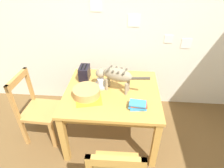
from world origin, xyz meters
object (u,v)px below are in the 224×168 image
(cat, at_px, (115,75))
(wicker_basket, at_px, (87,92))
(toaster, at_px, (84,73))
(coffee_mug, at_px, (101,82))
(saucer_bowl, at_px, (101,85))
(magazine, at_px, (89,100))
(dining_table, at_px, (112,97))
(wooden_chair_far, at_px, (38,109))
(book_stack, at_px, (138,105))

(cat, bearing_deg, wicker_basket, 132.70)
(cat, xyz_separation_m, toaster, (-0.41, 0.22, -0.12))
(coffee_mug, bearing_deg, toaster, 144.81)
(saucer_bowl, bearing_deg, coffee_mug, -0.00)
(saucer_bowl, bearing_deg, wicker_basket, -123.89)
(saucer_bowl, xyz_separation_m, magazine, (-0.10, -0.29, -0.01))
(cat, xyz_separation_m, magazine, (-0.27, -0.23, -0.20))
(wicker_basket, relative_size, toaster, 1.53)
(dining_table, xyz_separation_m, wicker_basket, (-0.28, -0.11, 0.14))
(wooden_chair_far, bearing_deg, book_stack, 83.69)
(dining_table, height_order, saucer_bowl, saucer_bowl)
(wicker_basket, bearing_deg, wooden_chair_far, 176.96)
(dining_table, relative_size, coffee_mug, 8.46)
(cat, distance_m, wicker_basket, 0.38)
(toaster, bearing_deg, coffee_mug, -35.19)
(wicker_basket, height_order, toaster, toaster)
(magazine, xyz_separation_m, wooden_chair_far, (-0.70, 0.12, -0.28))
(saucer_bowl, height_order, toaster, toaster)
(book_stack, bearing_deg, cat, 130.22)
(toaster, xyz_separation_m, wooden_chair_far, (-0.56, -0.33, -0.36))
(coffee_mug, height_order, toaster, toaster)
(dining_table, xyz_separation_m, magazine, (-0.24, -0.20, 0.09))
(dining_table, bearing_deg, saucer_bowl, 148.44)
(dining_table, relative_size, toaster, 5.56)
(saucer_bowl, relative_size, wooden_chair_far, 0.19)
(magazine, height_order, wicker_basket, wicker_basket)
(dining_table, distance_m, wooden_chair_far, 0.96)
(wooden_chair_far, bearing_deg, dining_table, 97.55)
(saucer_bowl, xyz_separation_m, book_stack, (0.44, -0.36, 0.02))
(wicker_basket, bearing_deg, magazine, -64.27)
(saucer_bowl, height_order, wicker_basket, wicker_basket)
(dining_table, xyz_separation_m, book_stack, (0.29, -0.27, 0.12))
(cat, bearing_deg, wooden_chair_far, 114.24)
(cat, distance_m, toaster, 0.48)
(dining_table, relative_size, book_stack, 5.72)
(saucer_bowl, height_order, coffee_mug, coffee_mug)
(book_stack, xyz_separation_m, wicker_basket, (-0.57, 0.16, 0.02))
(book_stack, height_order, toaster, toaster)
(cat, relative_size, toaster, 3.09)
(wicker_basket, bearing_deg, coffee_mug, 55.47)
(book_stack, bearing_deg, magazine, 171.79)
(cat, height_order, wooden_chair_far, cat)
(book_stack, bearing_deg, coffee_mug, 140.05)
(magazine, bearing_deg, toaster, 93.42)
(wicker_basket, xyz_separation_m, toaster, (-0.10, 0.37, 0.03))
(dining_table, height_order, magazine, magazine)
(magazine, bearing_deg, wooden_chair_far, 157.20)
(toaster, bearing_deg, cat, -28.51)
(coffee_mug, xyz_separation_m, wicker_basket, (-0.14, -0.20, -0.02))
(dining_table, distance_m, toaster, 0.49)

